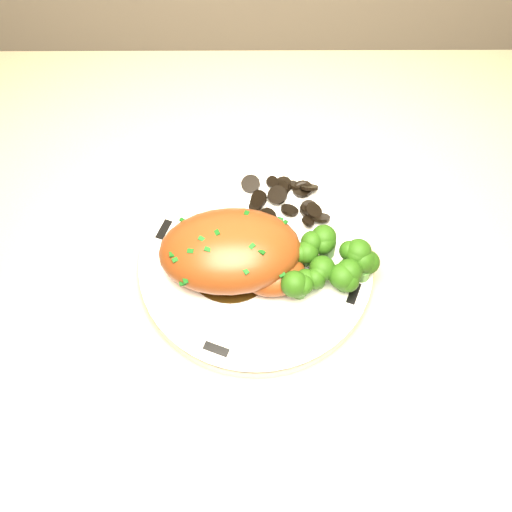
{
  "coord_description": "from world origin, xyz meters",
  "views": [
    {
      "loc": [
        -0.29,
        1.32,
        1.53
      ],
      "look_at": [
        -0.29,
        1.65,
        0.97
      ],
      "focal_mm": 45.0,
      "sensor_mm": 36.0,
      "label": 1
    }
  ],
  "objects_px": {
    "broccoli_florets": "(331,264)",
    "counter": "(386,392)",
    "plate": "(256,265)",
    "chicken_breast": "(235,253)"
  },
  "relations": [
    {
      "from": "broccoli_florets",
      "to": "counter",
      "type": "bearing_deg",
      "value": 14.25
    },
    {
      "from": "broccoli_florets",
      "to": "chicken_breast",
      "type": "bearing_deg",
      "value": 174.64
    },
    {
      "from": "plate",
      "to": "broccoli_florets",
      "type": "relative_size",
      "value": 2.77
    },
    {
      "from": "broccoli_florets",
      "to": "plate",
      "type": "bearing_deg",
      "value": 168.03
    },
    {
      "from": "chicken_breast",
      "to": "counter",
      "type": "bearing_deg",
      "value": 3.33
    },
    {
      "from": "counter",
      "to": "broccoli_florets",
      "type": "relative_size",
      "value": 25.07
    },
    {
      "from": "plate",
      "to": "chicken_breast",
      "type": "height_order",
      "value": "chicken_breast"
    },
    {
      "from": "counter",
      "to": "broccoli_florets",
      "type": "xyz_separation_m",
      "value": [
        -0.15,
        -0.04,
        0.5
      ]
    },
    {
      "from": "counter",
      "to": "chicken_breast",
      "type": "relative_size",
      "value": 14.52
    },
    {
      "from": "counter",
      "to": "plate",
      "type": "height_order",
      "value": "counter"
    }
  ]
}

